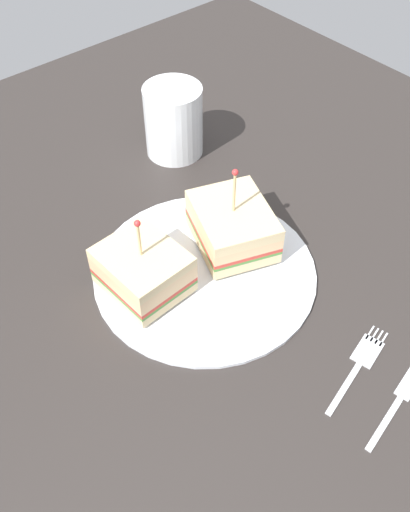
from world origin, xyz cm
name	(u,v)px	position (x,y,z in cm)	size (l,w,h in cm)	color
ground_plane	(205,279)	(0.00, 0.00, -1.00)	(106.29, 106.29, 2.00)	#2D2826
plate	(205,271)	(0.00, 0.00, 0.44)	(25.12, 25.12, 0.88)	white
sandwich_half_front	(233,226)	(-5.14, -1.17, 3.35)	(11.13, 12.22, 10.64)	beige
sandwich_half_back	(143,270)	(6.60, -2.43, 3.37)	(8.04, 9.21, 9.73)	beige
drink_glass	(174,123)	(-11.58, -20.04, 4.55)	(7.86, 7.86, 9.73)	silver
fork	(362,360)	(-4.39, 18.94, 0.18)	(11.72, 3.88, 0.35)	silver
knife	(406,389)	(-5.05, 23.75, 0.18)	(13.63, 3.63, 0.35)	silver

